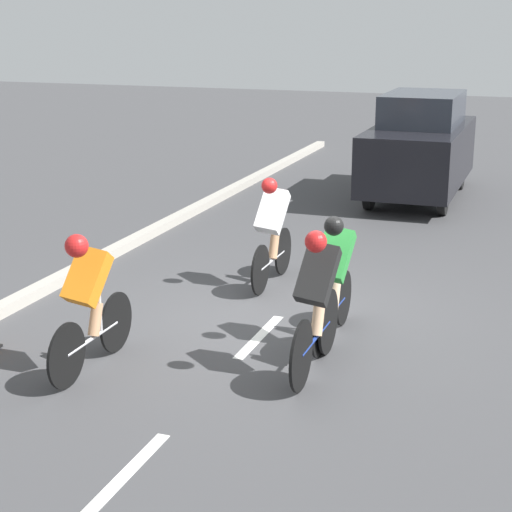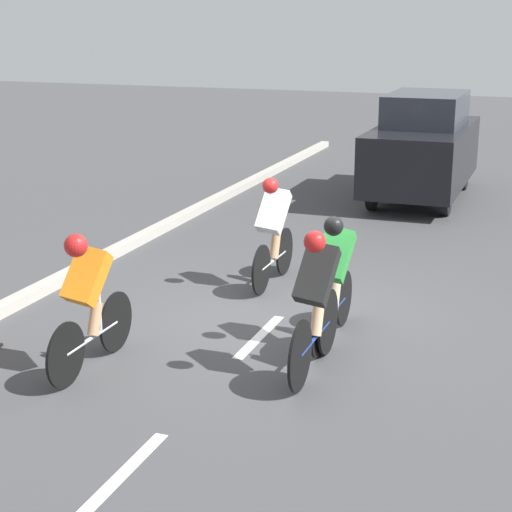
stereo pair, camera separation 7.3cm
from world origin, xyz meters
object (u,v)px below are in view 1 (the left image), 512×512
(cyclist_white, at_px, (272,228))
(cyclist_green, at_px, (334,275))
(cyclist_orange, at_px, (88,297))
(support_car, at_px, (420,146))
(cyclist_black, at_px, (317,298))

(cyclist_white, bearing_deg, cyclist_green, 126.97)
(cyclist_white, height_order, cyclist_orange, cyclist_white)
(cyclist_orange, xyz_separation_m, support_car, (-1.72, -9.66, 0.23))
(cyclist_orange, height_order, cyclist_green, cyclist_orange)
(cyclist_orange, distance_m, support_car, 9.81)
(cyclist_white, relative_size, cyclist_green, 0.96)
(cyclist_orange, distance_m, cyclist_black, 2.29)
(cyclist_white, bearing_deg, cyclist_black, 117.33)
(cyclist_orange, height_order, support_car, support_car)
(cyclist_black, height_order, support_car, support_car)
(cyclist_black, bearing_deg, cyclist_white, -62.67)
(cyclist_white, distance_m, cyclist_orange, 3.45)
(cyclist_orange, relative_size, cyclist_black, 0.96)
(cyclist_green, distance_m, support_car, 8.04)
(cyclist_black, relative_size, support_car, 0.42)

